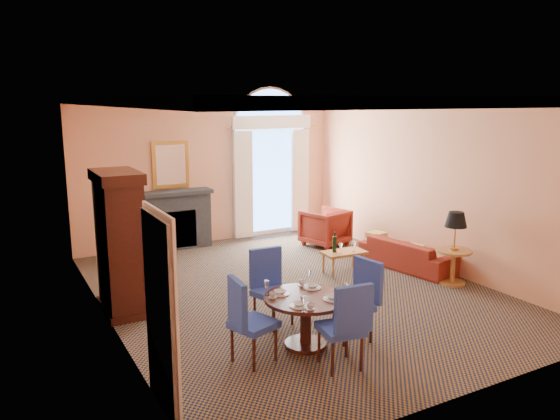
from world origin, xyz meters
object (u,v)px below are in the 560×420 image
armoire (120,245)px  dining_table (306,309)px  coffee_table (343,252)px  sofa (408,254)px  armchair (325,227)px  side_table (455,239)px

armoire → dining_table: bearing=-53.2°
coffee_table → sofa: bearing=-12.0°
armchair → side_table: bearing=83.6°
dining_table → sofa: 4.00m
sofa → armchair: (-0.49, 2.14, 0.13)m
sofa → coffee_table: bearing=64.6°
armchair → side_table: 3.29m
dining_table → side_table: bearing=13.9°
coffee_table → side_table: size_ratio=0.66×
dining_table → coffee_table: 3.19m
side_table → dining_table: bearing=-166.1°
sofa → coffee_table: coffee_table is taller
armchair → sofa: bearing=87.0°
sofa → coffee_table: 1.32m
dining_table → sofa: size_ratio=0.57×
armoire → armchair: (4.78, 1.70, -0.63)m
sofa → armchair: size_ratio=2.14×
dining_table → armchair: bearing=53.9°
dining_table → side_table: (3.53, 0.87, 0.29)m
dining_table → side_table: side_table is taller
sofa → side_table: size_ratio=1.51×
coffee_table → side_table: 1.99m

